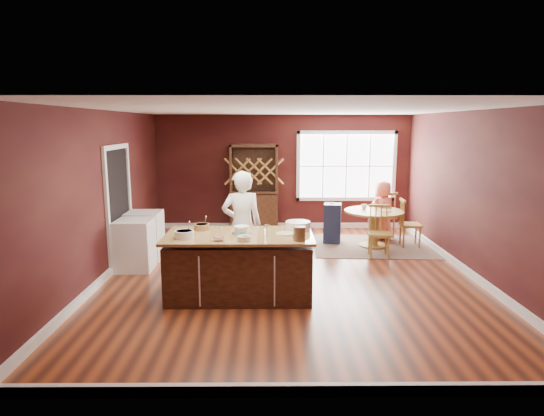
# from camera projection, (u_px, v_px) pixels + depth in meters

# --- Properties ---
(room_shell) EXTENTS (7.00, 7.00, 7.00)m
(room_shell) POSITION_uv_depth(u_px,v_px,m) (290.00, 195.00, 7.36)
(room_shell) COLOR brown
(room_shell) RESTS_ON ground
(window) EXTENTS (2.36, 0.10, 1.66)m
(window) POSITION_uv_depth(u_px,v_px,m) (346.00, 166.00, 10.76)
(window) COLOR white
(window) RESTS_ON room_shell
(doorway) EXTENTS (0.08, 1.26, 2.13)m
(doorway) POSITION_uv_depth(u_px,v_px,m) (119.00, 208.00, 7.99)
(doorway) COLOR white
(doorway) RESTS_ON room_shell
(kitchen_island) EXTENTS (2.11, 1.11, 0.92)m
(kitchen_island) POSITION_uv_depth(u_px,v_px,m) (239.00, 266.00, 6.59)
(kitchen_island) COLOR black
(kitchen_island) RESTS_ON ground
(dining_table) EXTENTS (1.20, 1.20, 0.75)m
(dining_table) POSITION_uv_depth(u_px,v_px,m) (374.00, 221.00, 9.26)
(dining_table) COLOR #8C5D20
(dining_table) RESTS_ON ground
(baker) EXTENTS (0.70, 0.52, 1.76)m
(baker) POSITION_uv_depth(u_px,v_px,m) (242.00, 225.00, 7.28)
(baker) COLOR white
(baker) RESTS_ON ground
(layer_cake) EXTENTS (0.28, 0.28, 0.12)m
(layer_cake) POSITION_uv_depth(u_px,v_px,m) (241.00, 230.00, 6.51)
(layer_cake) COLOR white
(layer_cake) RESTS_ON kitchen_island
(bowl_blue) EXTENTS (0.27, 0.27, 0.10)m
(bowl_blue) POSITION_uv_depth(u_px,v_px,m) (184.00, 234.00, 6.28)
(bowl_blue) COLOR silver
(bowl_blue) RESTS_ON kitchen_island
(bowl_yellow) EXTENTS (0.23, 0.23, 0.09)m
(bowl_yellow) POSITION_uv_depth(u_px,v_px,m) (202.00, 227.00, 6.78)
(bowl_yellow) COLOR olive
(bowl_yellow) RESTS_ON kitchen_island
(bowl_pink) EXTENTS (0.15, 0.15, 0.06)m
(bowl_pink) POSITION_uv_depth(u_px,v_px,m) (218.00, 239.00, 6.13)
(bowl_pink) COLOR silver
(bowl_pink) RESTS_ON kitchen_island
(bowl_olive) EXTENTS (0.18, 0.18, 0.07)m
(bowl_olive) POSITION_uv_depth(u_px,v_px,m) (244.00, 238.00, 6.13)
(bowl_olive) COLOR #F5ECAD
(bowl_olive) RESTS_ON kitchen_island
(drinking_glass) EXTENTS (0.08, 0.08, 0.15)m
(drinking_glass) POSITION_uv_depth(u_px,v_px,m) (267.00, 230.00, 6.44)
(drinking_glass) COLOR silver
(drinking_glass) RESTS_ON kitchen_island
(dinner_plate) EXTENTS (0.27, 0.27, 0.02)m
(dinner_plate) POSITION_uv_depth(u_px,v_px,m) (285.00, 234.00, 6.50)
(dinner_plate) COLOR #FDECB5
(dinner_plate) RESTS_ON kitchen_island
(white_tub) EXTENTS (0.37, 0.37, 0.13)m
(white_tub) POSITION_uv_depth(u_px,v_px,m) (298.00, 226.00, 6.77)
(white_tub) COLOR white
(white_tub) RESTS_ON kitchen_island
(stoneware_crock) EXTENTS (0.16, 0.16, 0.19)m
(stoneware_crock) POSITION_uv_depth(u_px,v_px,m) (299.00, 234.00, 6.13)
(stoneware_crock) COLOR brown
(stoneware_crock) RESTS_ON kitchen_island
(toy_figurine) EXTENTS (0.05, 0.05, 0.08)m
(toy_figurine) POSITION_uv_depth(u_px,v_px,m) (294.00, 236.00, 6.25)
(toy_figurine) COLOR yellow
(toy_figurine) RESTS_ON kitchen_island
(rug) EXTENTS (2.53, 2.01, 0.01)m
(rug) POSITION_uv_depth(u_px,v_px,m) (373.00, 246.00, 9.35)
(rug) COLOR brown
(rug) RESTS_ON ground
(chair_east) EXTENTS (0.43, 0.44, 1.00)m
(chair_east) POSITION_uv_depth(u_px,v_px,m) (411.00, 223.00, 9.26)
(chair_east) COLOR brown
(chair_east) RESTS_ON ground
(chair_south) EXTENTS (0.46, 0.44, 0.99)m
(chair_south) POSITION_uv_depth(u_px,v_px,m) (379.00, 231.00, 8.50)
(chair_south) COLOR #9A5427
(chair_south) RESTS_ON ground
(chair_north) EXTENTS (0.57, 0.56, 1.05)m
(chair_north) POSITION_uv_depth(u_px,v_px,m) (383.00, 214.00, 9.98)
(chair_north) COLOR brown
(chair_north) RESTS_ON ground
(seated_woman) EXTENTS (0.75, 0.66, 1.29)m
(seated_woman) POSITION_uv_depth(u_px,v_px,m) (382.00, 211.00, 9.76)
(seated_woman) COLOR #E16252
(seated_woman) RESTS_ON ground
(high_chair) EXTENTS (0.42, 0.42, 0.88)m
(high_chair) POSITION_uv_depth(u_px,v_px,m) (332.00, 222.00, 9.56)
(high_chair) COLOR #1E2742
(high_chair) RESTS_ON ground
(toddler) EXTENTS (0.18, 0.14, 0.26)m
(toddler) POSITION_uv_depth(u_px,v_px,m) (335.00, 205.00, 9.55)
(toddler) COLOR #8CA5BF
(toddler) RESTS_ON high_chair
(table_plate) EXTENTS (0.21, 0.21, 0.02)m
(table_plate) POSITION_uv_depth(u_px,v_px,m) (386.00, 211.00, 9.13)
(table_plate) COLOR beige
(table_plate) RESTS_ON dining_table
(table_cup) EXTENTS (0.12, 0.12, 0.10)m
(table_cup) POSITION_uv_depth(u_px,v_px,m) (364.00, 207.00, 9.39)
(table_cup) COLOR white
(table_cup) RESTS_ON dining_table
(hutch) EXTENTS (1.10, 0.46, 2.02)m
(hutch) POSITION_uv_depth(u_px,v_px,m) (254.00, 188.00, 10.58)
(hutch) COLOR black
(hutch) RESTS_ON ground
(washer) EXTENTS (0.60, 0.58, 0.87)m
(washer) POSITION_uv_depth(u_px,v_px,m) (135.00, 245.00, 7.78)
(washer) COLOR white
(washer) RESTS_ON ground
(dryer) EXTENTS (0.61, 0.59, 0.89)m
(dryer) POSITION_uv_depth(u_px,v_px,m) (145.00, 235.00, 8.41)
(dryer) COLOR white
(dryer) RESTS_ON ground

